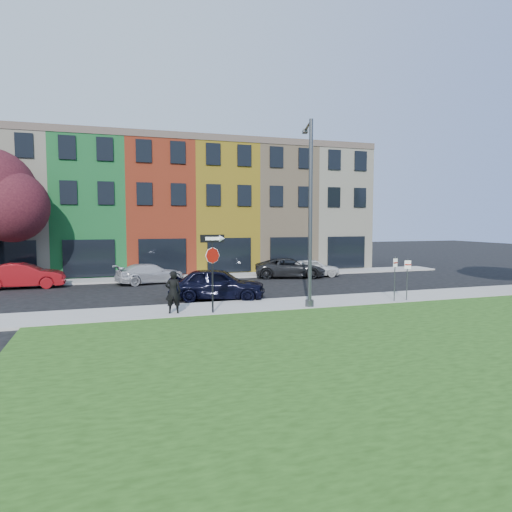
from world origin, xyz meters
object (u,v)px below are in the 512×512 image
object	(u,v)px
sedan_near	(217,284)
stop_sign	(212,258)
man	(173,292)
street_lamp	(310,213)

from	to	relation	value
sedan_near	stop_sign	bearing A→B (deg)	-177.96
stop_sign	sedan_near	distance (m)	4.21
stop_sign	sedan_near	size ratio (longest dim) A/B	0.64
stop_sign	sedan_near	world-z (taller)	stop_sign
man	sedan_near	size ratio (longest dim) A/B	0.35
sedan_near	street_lamp	size ratio (longest dim) A/B	0.62
sedan_near	street_lamp	world-z (taller)	street_lamp
man	sedan_near	world-z (taller)	man
sedan_near	street_lamp	distance (m)	6.16
man	street_lamp	xyz separation A→B (m)	(6.30, -0.20, 3.39)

